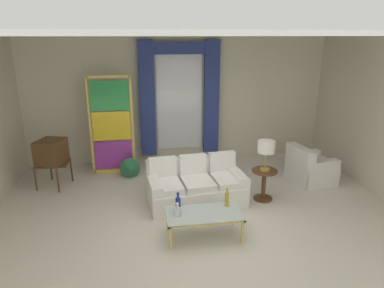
{
  "coord_description": "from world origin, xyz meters",
  "views": [
    {
      "loc": [
        -0.92,
        -5.2,
        3.01
      ],
      "look_at": [
        0.01,
        0.9,
        1.05
      ],
      "focal_mm": 32.33,
      "sensor_mm": 36.0,
      "label": 1
    }
  ],
  "objects_px": {
    "stained_glass_divider": "(112,128)",
    "table_lamp_brass": "(266,148)",
    "bottle_crystal_tall": "(177,211)",
    "vintage_tv": "(51,153)",
    "couch_white_long": "(195,186)",
    "coffee_table": "(204,215)",
    "bottle_amber_squat": "(227,198)",
    "bottle_blue_decanter": "(178,203)",
    "round_side_table": "(264,182)",
    "peacock_figurine": "(130,169)",
    "armchair_white": "(309,169)"
  },
  "relations": [
    {
      "from": "stained_glass_divider",
      "to": "table_lamp_brass",
      "type": "xyz_separation_m",
      "value": [
        2.88,
        -1.78,
        -0.03
      ]
    },
    {
      "from": "bottle_crystal_tall",
      "to": "vintage_tv",
      "type": "xyz_separation_m",
      "value": [
        -2.3,
        2.34,
        0.24
      ]
    },
    {
      "from": "couch_white_long",
      "to": "table_lamp_brass",
      "type": "xyz_separation_m",
      "value": [
        1.29,
        -0.13,
        0.72
      ]
    },
    {
      "from": "coffee_table",
      "to": "stained_glass_divider",
      "type": "distance_m",
      "value": 3.31
    },
    {
      "from": "vintage_tv",
      "to": "bottle_amber_squat",
      "type": "bearing_deg",
      "value": -34.65
    },
    {
      "from": "bottle_blue_decanter",
      "to": "bottle_amber_squat",
      "type": "relative_size",
      "value": 0.95
    },
    {
      "from": "coffee_table",
      "to": "bottle_blue_decanter",
      "type": "bearing_deg",
      "value": 156.71
    },
    {
      "from": "bottle_blue_decanter",
      "to": "bottle_crystal_tall",
      "type": "distance_m",
      "value": 0.18
    },
    {
      "from": "coffee_table",
      "to": "stained_glass_divider",
      "type": "bearing_deg",
      "value": 118.01
    },
    {
      "from": "bottle_amber_squat",
      "to": "bottle_crystal_tall",
      "type": "bearing_deg",
      "value": -166.82
    },
    {
      "from": "bottle_crystal_tall",
      "to": "bottle_blue_decanter",
      "type": "bearing_deg",
      "value": 80.01
    },
    {
      "from": "bottle_crystal_tall",
      "to": "coffee_table",
      "type": "bearing_deg",
      "value": 1.74
    },
    {
      "from": "vintage_tv",
      "to": "round_side_table",
      "type": "distance_m",
      "value": 4.27
    },
    {
      "from": "stained_glass_divider",
      "to": "peacock_figurine",
      "type": "height_order",
      "value": "stained_glass_divider"
    },
    {
      "from": "vintage_tv",
      "to": "armchair_white",
      "type": "xyz_separation_m",
      "value": [
        5.3,
        -0.61,
        -0.44
      ]
    },
    {
      "from": "bottle_blue_decanter",
      "to": "vintage_tv",
      "type": "xyz_separation_m",
      "value": [
        -2.33,
        2.17,
        0.2
      ]
    },
    {
      "from": "couch_white_long",
      "to": "bottle_crystal_tall",
      "type": "bearing_deg",
      "value": -110.95
    },
    {
      "from": "vintage_tv",
      "to": "peacock_figurine",
      "type": "xyz_separation_m",
      "value": [
        1.54,
        0.16,
        -0.51
      ]
    },
    {
      "from": "bottle_blue_decanter",
      "to": "bottle_crystal_tall",
      "type": "height_order",
      "value": "bottle_blue_decanter"
    },
    {
      "from": "stained_glass_divider",
      "to": "round_side_table",
      "type": "relative_size",
      "value": 3.7
    },
    {
      "from": "vintage_tv",
      "to": "peacock_figurine",
      "type": "bearing_deg",
      "value": 5.9
    },
    {
      "from": "round_side_table",
      "to": "table_lamp_brass",
      "type": "bearing_deg",
      "value": 0.0
    },
    {
      "from": "bottle_amber_squat",
      "to": "armchair_white",
      "type": "xyz_separation_m",
      "value": [
        2.19,
        1.55,
        -0.25
      ]
    },
    {
      "from": "couch_white_long",
      "to": "armchair_white",
      "type": "xyz_separation_m",
      "value": [
        2.53,
        0.51,
        -0.02
      ]
    },
    {
      "from": "armchair_white",
      "to": "vintage_tv",
      "type": "bearing_deg",
      "value": 173.49
    },
    {
      "from": "coffee_table",
      "to": "peacock_figurine",
      "type": "relative_size",
      "value": 1.93
    },
    {
      "from": "coffee_table",
      "to": "bottle_crystal_tall",
      "type": "bearing_deg",
      "value": -178.26
    },
    {
      "from": "peacock_figurine",
      "to": "bottle_blue_decanter",
      "type": "bearing_deg",
      "value": -71.17
    },
    {
      "from": "stained_glass_divider",
      "to": "armchair_white",
      "type": "bearing_deg",
      "value": -15.47
    },
    {
      "from": "coffee_table",
      "to": "couch_white_long",
      "type": "bearing_deg",
      "value": 87.04
    },
    {
      "from": "coffee_table",
      "to": "bottle_crystal_tall",
      "type": "distance_m",
      "value": 0.42
    },
    {
      "from": "couch_white_long",
      "to": "bottle_amber_squat",
      "type": "height_order",
      "value": "couch_white_long"
    },
    {
      "from": "coffee_table",
      "to": "stained_glass_divider",
      "type": "xyz_separation_m",
      "value": [
        -1.52,
        2.86,
        0.69
      ]
    },
    {
      "from": "armchair_white",
      "to": "stained_glass_divider",
      "type": "distance_m",
      "value": 4.34
    },
    {
      "from": "stained_glass_divider",
      "to": "round_side_table",
      "type": "distance_m",
      "value": 3.45
    },
    {
      "from": "couch_white_long",
      "to": "coffee_table",
      "type": "xyz_separation_m",
      "value": [
        -0.06,
        -1.22,
        0.07
      ]
    },
    {
      "from": "bottle_amber_squat",
      "to": "armchair_white",
      "type": "height_order",
      "value": "armchair_white"
    },
    {
      "from": "round_side_table",
      "to": "table_lamp_brass",
      "type": "distance_m",
      "value": 0.67
    },
    {
      "from": "round_side_table",
      "to": "bottle_amber_squat",
      "type": "bearing_deg",
      "value": -136.37
    },
    {
      "from": "coffee_table",
      "to": "round_side_table",
      "type": "xyz_separation_m",
      "value": [
        1.36,
        1.09,
        -0.02
      ]
    },
    {
      "from": "vintage_tv",
      "to": "stained_glass_divider",
      "type": "relative_size",
      "value": 0.61
    },
    {
      "from": "couch_white_long",
      "to": "vintage_tv",
      "type": "height_order",
      "value": "vintage_tv"
    },
    {
      "from": "bottle_blue_decanter",
      "to": "bottle_amber_squat",
      "type": "height_order",
      "value": "bottle_amber_squat"
    },
    {
      "from": "table_lamp_brass",
      "to": "peacock_figurine",
      "type": "bearing_deg",
      "value": 151.0
    },
    {
      "from": "bottle_amber_squat",
      "to": "couch_white_long",
      "type": "bearing_deg",
      "value": 108.02
    },
    {
      "from": "bottle_crystal_tall",
      "to": "table_lamp_brass",
      "type": "xyz_separation_m",
      "value": [
        1.76,
        1.1,
        0.54
      ]
    },
    {
      "from": "couch_white_long",
      "to": "table_lamp_brass",
      "type": "height_order",
      "value": "table_lamp_brass"
    },
    {
      "from": "couch_white_long",
      "to": "peacock_figurine",
      "type": "bearing_deg",
      "value": 134.16
    },
    {
      "from": "bottle_blue_decanter",
      "to": "table_lamp_brass",
      "type": "relative_size",
      "value": 0.52
    },
    {
      "from": "couch_white_long",
      "to": "bottle_amber_squat",
      "type": "xyz_separation_m",
      "value": [
        0.34,
        -1.04,
        0.23
      ]
    }
  ]
}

